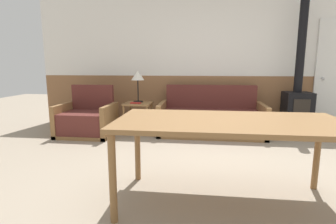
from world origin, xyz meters
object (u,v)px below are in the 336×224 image
at_px(dining_table, 229,128).
at_px(wood_stove, 298,98).
at_px(armchair, 87,120).
at_px(table_lamp, 138,77).
at_px(couch, 211,120).
at_px(side_table, 138,108).

xyz_separation_m(dining_table, wood_stove, (1.48, 2.67, -0.04)).
xyz_separation_m(armchair, table_lamp, (0.86, 0.36, 0.77)).
bearing_deg(couch, armchair, -171.29).
height_order(armchair, dining_table, armchair).
relative_size(armchair, table_lamp, 1.61).
relative_size(dining_table, wood_stove, 0.81).
height_order(couch, armchair, armchair).
bearing_deg(table_lamp, side_table, -79.82).
bearing_deg(dining_table, couch, 91.28).
xyz_separation_m(armchair, wood_stove, (3.75, 0.54, 0.40)).
xyz_separation_m(couch, armchair, (-2.21, -0.34, 0.00)).
distance_m(table_lamp, wood_stove, 2.92).
distance_m(dining_table, wood_stove, 3.05).
xyz_separation_m(side_table, table_lamp, (-0.02, 0.09, 0.57)).
height_order(couch, side_table, couch).
xyz_separation_m(side_table, dining_table, (1.39, -2.41, 0.25)).
bearing_deg(couch, dining_table, -88.72).
height_order(table_lamp, dining_table, table_lamp).
bearing_deg(armchair, side_table, 8.51).
height_order(armchair, side_table, armchair).
bearing_deg(armchair, wood_stove, -0.92).
xyz_separation_m(couch, table_lamp, (-1.35, 0.02, 0.77)).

